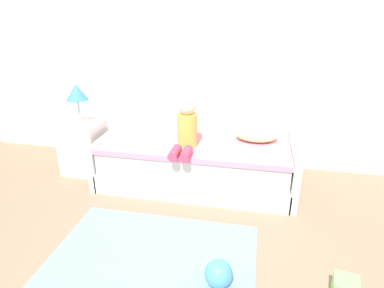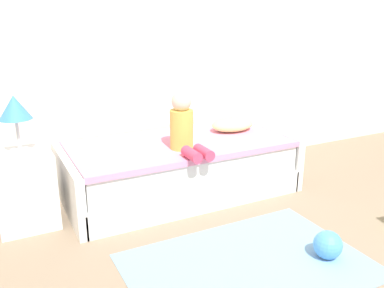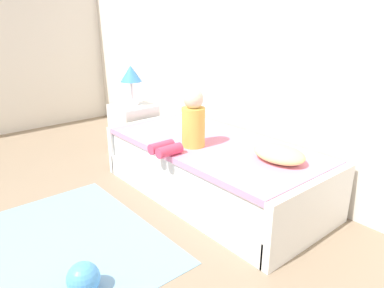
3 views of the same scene
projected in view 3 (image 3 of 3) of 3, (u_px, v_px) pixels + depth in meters
wall_rear at (299, 31)px, 2.98m from camera, size 7.20×0.10×2.90m
bed at (213, 169)px, 3.29m from camera, size 2.11×1.00×0.50m
nightstand at (134, 130)px, 4.24m from camera, size 0.44×0.44×0.60m
table_lamp at (131, 76)px, 4.03m from camera, size 0.24×0.24×0.45m
child_figure at (189, 124)px, 3.05m from camera, size 0.20×0.51×0.50m
pillow at (279, 153)px, 2.79m from camera, size 0.44×0.30×0.13m
toy_ball at (83, 278)px, 2.14m from camera, size 0.20×0.20×0.20m
area_rug at (74, 241)px, 2.66m from camera, size 1.60×1.10×0.01m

